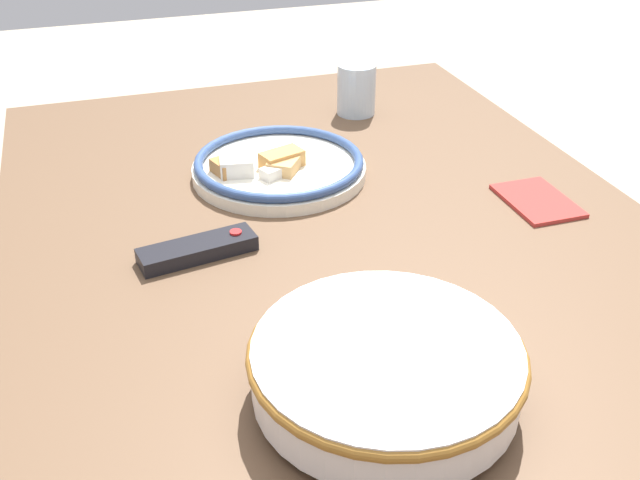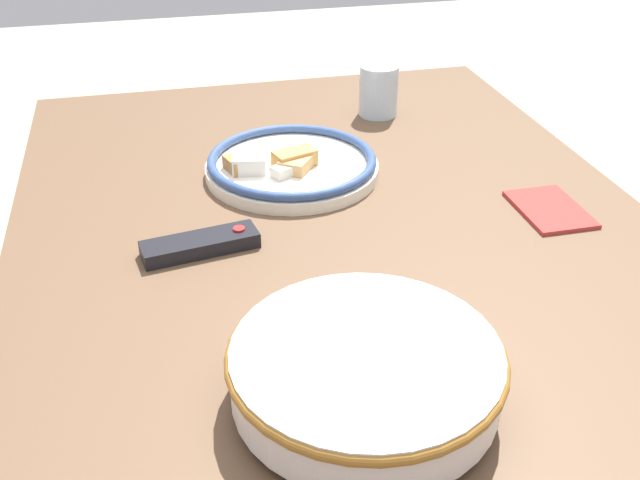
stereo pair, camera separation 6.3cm
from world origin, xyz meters
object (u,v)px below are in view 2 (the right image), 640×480
(food_plate, at_px, (291,165))
(tv_remote, at_px, (200,244))
(noodle_bowl, at_px, (365,371))
(drinking_glass, at_px, (379,90))

(food_plate, bearing_deg, tv_remote, 140.55)
(noodle_bowl, xyz_separation_m, tv_remote, (0.32, 0.13, -0.03))
(tv_remote, relative_size, drinking_glass, 1.70)
(noodle_bowl, bearing_deg, drinking_glass, -18.17)
(noodle_bowl, relative_size, drinking_glass, 2.91)
(noodle_bowl, height_order, food_plate, noodle_bowl)
(drinking_glass, bearing_deg, food_plate, 135.52)
(tv_remote, height_order, drinking_glass, drinking_glass)
(noodle_bowl, distance_m, food_plate, 0.51)
(food_plate, relative_size, tv_remote, 1.72)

